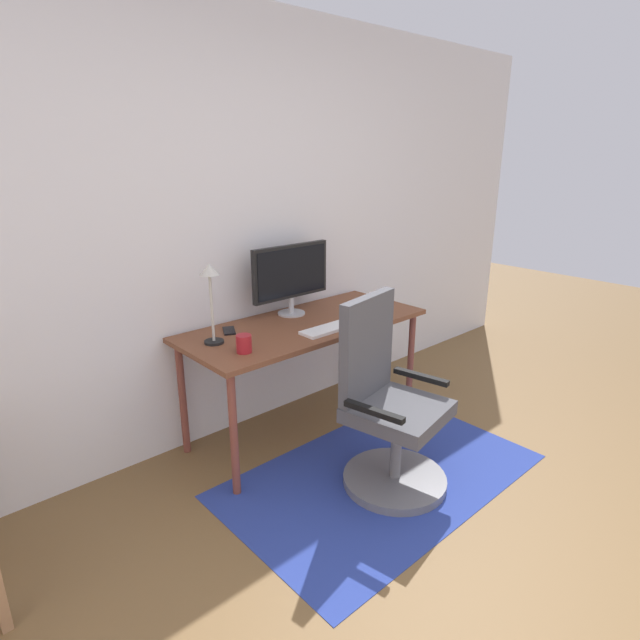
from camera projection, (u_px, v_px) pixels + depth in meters
ground_plane at (559, 608)px, 2.11m from camera, size 12.00×12.00×0.00m
wall_back at (241, 230)px, 3.25m from camera, size 6.00×0.10×2.60m
area_rug at (381, 475)px, 2.97m from camera, size 1.78×1.09×0.01m
desk at (305, 333)px, 3.27m from camera, size 1.59×0.68×0.75m
monitor at (291, 274)px, 3.34m from camera, size 0.59×0.18×0.46m
keyboard at (332, 328)px, 3.13m from camera, size 0.43×0.13×0.02m
computer_mouse at (365, 315)px, 3.34m from camera, size 0.06×0.10×0.03m
coffee_cup at (244, 344)px, 2.76m from camera, size 0.08×0.08×0.10m
cell_phone at (229, 331)px, 3.09m from camera, size 0.12×0.16×0.01m
desk_lamp at (210, 287)px, 2.81m from camera, size 0.11×0.11×0.45m
office_chair at (388, 416)px, 2.81m from camera, size 0.60×0.57×1.06m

